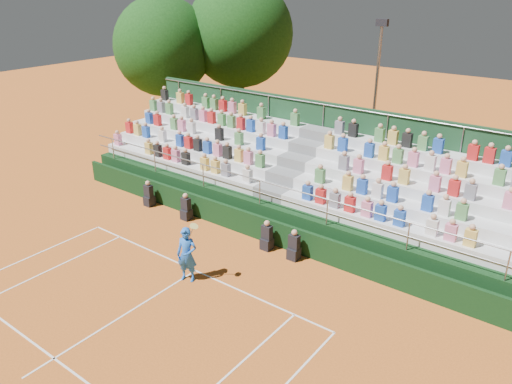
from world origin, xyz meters
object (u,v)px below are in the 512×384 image
Objects in this scene: tennis_player at (187,255)px; tree_west at (163,47)px; floodlight_mast at (377,82)px; tree_east at (240,34)px.

tree_west is at bearing 138.35° from tennis_player.
floodlight_mast reaches higher than tennis_player.
tree_east reaches higher than tennis_player.
tree_west reaches higher than tennis_player.
tree_west is 12.98m from floodlight_mast.
tennis_player is 17.68m from tree_west.
tree_west reaches higher than floodlight_mast.
tree_west is at bearing -130.73° from tree_east.
tree_east is (3.08, 3.57, 0.67)m from tree_west.
tree_east reaches higher than floodlight_mast.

